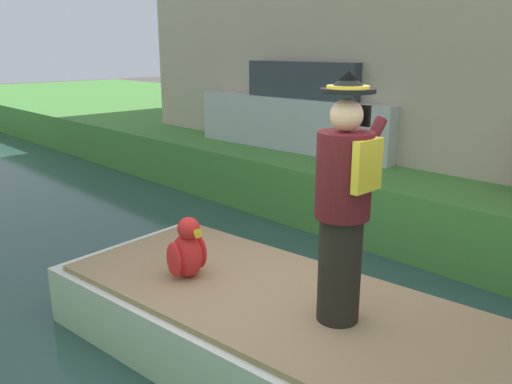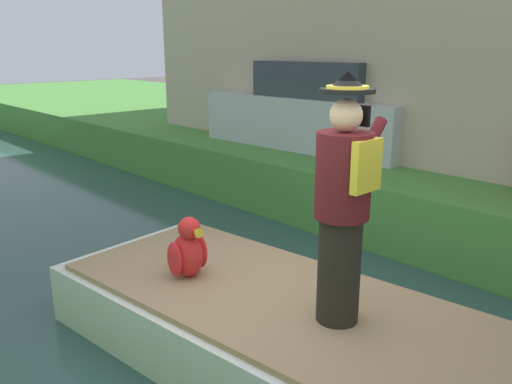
% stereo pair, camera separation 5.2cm
% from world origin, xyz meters
% --- Properties ---
extents(ground_plane, '(80.00, 80.00, 0.00)m').
position_xyz_m(ground_plane, '(0.00, 0.00, 0.00)').
color(ground_plane, '#4C4742').
extents(canal_water, '(5.26, 48.00, 0.10)m').
position_xyz_m(canal_water, '(0.00, 0.00, 0.05)').
color(canal_water, '#2D4C47').
rests_on(canal_water, ground).
extents(boat, '(2.24, 4.37, 0.61)m').
position_xyz_m(boat, '(0.00, 0.01, 0.40)').
color(boat, silver).
rests_on(boat, canal_water).
extents(person_pirate, '(0.61, 0.42, 1.85)m').
position_xyz_m(person_pirate, '(0.06, -0.58, 1.64)').
color(person_pirate, black).
rests_on(person_pirate, boat).
extents(parrot_plush, '(0.36, 0.35, 0.57)m').
position_xyz_m(parrot_plush, '(-0.31, 0.83, 0.95)').
color(parrot_plush, red).
rests_on(parrot_plush, boat).
extents(parked_car_silver, '(1.93, 4.09, 1.50)m').
position_xyz_m(parked_car_silver, '(4.42, 3.30, 1.61)').
color(parked_car_silver, '#B7B7BC').
rests_on(parked_car_silver, grass_bank_far).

